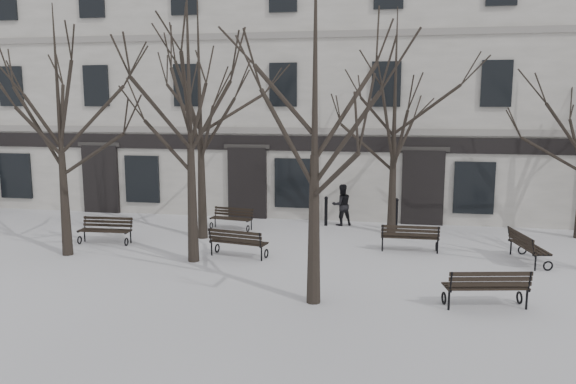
% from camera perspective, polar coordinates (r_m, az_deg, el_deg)
% --- Properties ---
extents(ground, '(100.00, 100.00, 0.00)m').
position_cam_1_polar(ground, '(15.04, 1.26, -9.17)').
color(ground, white).
rests_on(ground, ground).
extents(building, '(40.40, 10.20, 11.40)m').
position_cam_1_polar(building, '(27.16, 5.79, 10.74)').
color(building, beige).
rests_on(building, ground).
extents(tree_0, '(5.31, 5.31, 7.59)m').
position_cam_1_polar(tree_0, '(18.37, -22.30, 8.52)').
color(tree_0, black).
rests_on(tree_0, ground).
extents(tree_1, '(5.90, 5.90, 8.42)m').
position_cam_1_polar(tree_1, '(16.56, -10.04, 10.87)').
color(tree_1, black).
rests_on(tree_1, ground).
extents(tree_2, '(5.88, 5.88, 8.40)m').
position_cam_1_polar(tree_2, '(12.81, 2.77, 11.49)').
color(tree_2, black).
rests_on(tree_2, ground).
extents(tree_4, '(5.94, 5.94, 8.48)m').
position_cam_1_polar(tree_4, '(19.47, -9.00, 10.71)').
color(tree_4, black).
rests_on(tree_4, ground).
extents(tree_5, '(5.56, 5.56, 7.95)m').
position_cam_1_polar(tree_5, '(20.26, 10.83, 9.65)').
color(tree_5, black).
rests_on(tree_5, ground).
extents(bench_0, '(1.78, 0.71, 0.88)m').
position_cam_1_polar(bench_0, '(19.93, -18.04, -3.63)').
color(bench_0, black).
rests_on(bench_0, ground).
extents(bench_1, '(1.88, 0.98, 0.90)m').
position_cam_1_polar(bench_1, '(17.33, -5.14, -5.05)').
color(bench_1, black).
rests_on(bench_1, ground).
extents(bench_2, '(1.99, 1.05, 0.96)m').
position_cam_1_polar(bench_2, '(13.89, 19.52, -9.02)').
color(bench_2, black).
rests_on(bench_2, ground).
extents(bench_3, '(1.66, 0.83, 0.80)m').
position_cam_1_polar(bench_3, '(21.17, -5.73, -2.62)').
color(bench_3, black).
rests_on(bench_3, ground).
extents(bench_4, '(1.82, 0.68, 0.91)m').
position_cam_1_polar(bench_4, '(18.31, 12.28, -4.44)').
color(bench_4, black).
rests_on(bench_4, ground).
extents(bench_5, '(0.99, 1.90, 0.92)m').
position_cam_1_polar(bench_5, '(18.17, 23.11, -5.06)').
color(bench_5, black).
rests_on(bench_5, ground).
extents(bollard_a, '(0.15, 0.15, 1.15)m').
position_cam_1_polar(bollard_a, '(21.66, 3.88, -1.84)').
color(bollard_a, black).
rests_on(bollard_a, ground).
extents(bollard_b, '(0.16, 0.16, 1.22)m').
position_cam_1_polar(bollard_b, '(21.21, 10.93, -2.12)').
color(bollard_b, black).
rests_on(bollard_b, ground).
extents(pedestrian_b, '(0.97, 0.89, 1.61)m').
position_cam_1_polar(pedestrian_b, '(21.91, 5.45, -3.37)').
color(pedestrian_b, black).
rests_on(pedestrian_b, ground).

